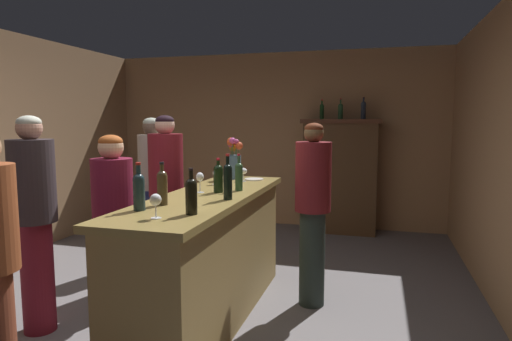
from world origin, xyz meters
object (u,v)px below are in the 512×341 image
object	(u,v)px
cheese_plate	(254,179)
display_bottle_midleft	(340,110)
display_bottle_left	(322,111)
bartender	(313,206)
wine_glass_spare	(200,178)
patron_in_navy	(166,188)
display_cabinet	(340,174)
wine_bottle_rose	(191,194)
wine_bottle_riesling	(162,186)
wine_glass_front	(243,171)
patron_in_grey	(34,214)
patron_tall	(153,182)
wine_bottle_malbec	(239,175)
wine_bottle_syrah	(228,180)
wine_glass_rear	(156,201)
wine_bottle_chardonnay	(139,190)
patron_redhead	(113,214)
display_bottle_center	(363,109)
bar_counter	(209,257)
flower_arrangement	(234,159)
wine_bottle_merlot	(218,177)
wine_glass_mid	(216,174)

from	to	relation	value
cheese_plate	display_bottle_midleft	size ratio (longest dim) A/B	0.63
display_bottle_left	bartender	distance (m)	2.80
wine_glass_spare	patron_in_navy	world-z (taller)	patron_in_navy
display_cabinet	cheese_plate	distance (m)	2.34
display_cabinet	wine_bottle_rose	xyz separation A→B (m)	(-0.59, -3.88, 0.31)
wine_bottle_riesling	wine_glass_front	distance (m)	1.29
patron_in_grey	patron_tall	bearing A→B (deg)	79.04
wine_bottle_malbec	wine_bottle_syrah	world-z (taller)	wine_bottle_syrah
cheese_plate	display_bottle_midleft	distance (m)	2.44
wine_bottle_rose	bartender	size ratio (longest dim) A/B	0.18
wine_glass_spare	display_bottle_left	distance (m)	3.21
wine_bottle_riesling	display_bottle_left	bearing A→B (deg)	80.20
wine_glass_front	patron_in_navy	size ratio (longest dim) A/B	0.08
wine_bottle_rose	patron_tall	world-z (taller)	patron_tall
wine_glass_rear	patron_tall	bearing A→B (deg)	119.39
wine_bottle_chardonnay	wine_bottle_riesling	xyz separation A→B (m)	(0.06, 0.21, -0.00)
wine_bottle_rose	patron_in_navy	bearing A→B (deg)	122.11
cheese_plate	patron_redhead	distance (m)	1.37
wine_glass_front	display_bottle_midleft	size ratio (longest dim) A/B	0.45
wine_glass_rear	display_bottle_center	distance (m)	4.23
display_cabinet	display_bottle_midleft	xyz separation A→B (m)	(-0.02, 0.00, 0.91)
patron_in_navy	wine_bottle_malbec	bearing A→B (deg)	36.27
display_bottle_center	patron_in_navy	xyz separation A→B (m)	(-1.88, -2.31, -0.86)
patron_tall	patron_in_grey	world-z (taller)	patron_in_grey
display_cabinet	wine_glass_front	xyz separation A→B (m)	(-0.72, -2.37, 0.28)
wine_bottle_rose	wine_glass_rear	distance (m)	0.23
display_bottle_midleft	bar_counter	bearing A→B (deg)	-103.45
wine_bottle_riesling	patron_redhead	size ratio (longest dim) A/B	0.20
bar_counter	wine_bottle_rose	world-z (taller)	wine_bottle_rose
wine_bottle_malbec	wine_bottle_chardonnay	bearing A→B (deg)	-111.71
display_bottle_midleft	wine_bottle_riesling	bearing A→B (deg)	-103.77
display_bottle_midleft	wine_bottle_malbec	bearing A→B (deg)	-101.18
wine_glass_spare	cheese_plate	size ratio (longest dim) A/B	0.89
wine_bottle_malbec	flower_arrangement	bearing A→B (deg)	111.70
wine_bottle_chardonnay	cheese_plate	world-z (taller)	wine_bottle_chardonnay
wine_bottle_riesling	display_bottle_midleft	bearing A→B (deg)	76.23
display_bottle_center	wine_bottle_merlot	bearing A→B (deg)	-108.60
wine_glass_mid	patron_in_navy	bearing A→B (deg)	154.25
wine_bottle_rose	bartender	bearing A→B (deg)	64.77
display_bottle_midleft	display_bottle_center	bearing A→B (deg)	-0.00
wine_bottle_syrah	patron_redhead	distance (m)	1.15
wine_bottle_riesling	wine_glass_spare	bearing A→B (deg)	85.16
wine_bottle_riesling	cheese_plate	distance (m)	1.44
patron_in_navy	patron_in_grey	size ratio (longest dim) A/B	1.01
wine_bottle_syrah	display_bottle_midleft	world-z (taller)	display_bottle_midleft
display_cabinet	wine_bottle_malbec	world-z (taller)	display_cabinet
wine_bottle_riesling	cheese_plate	xyz separation A→B (m)	(0.26, 1.42, -0.13)
patron_in_grey	patron_in_navy	bearing A→B (deg)	63.93
wine_bottle_riesling	cheese_plate	world-z (taller)	wine_bottle_riesling
display_bottle_left	bartender	xyz separation A→B (m)	(0.27, -2.65, -0.88)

